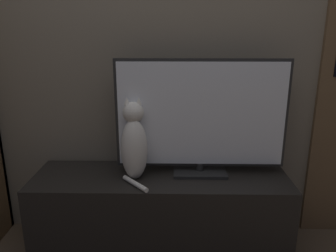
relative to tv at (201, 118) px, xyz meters
The scene contains 4 objects.
wall_back 0.54m from the tv, 137.34° to the left, with size 4.80×0.05×2.60m.
tv_stand 0.67m from the tv, 168.26° to the right, with size 1.59×0.47×0.52m.
tv is the anchor object (origin of this frame).
cat 0.43m from the tv, 168.36° to the right, with size 0.19×0.29×0.50m.
Camera 1 is at (0.08, -0.92, 1.39)m, focal length 35.00 mm.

